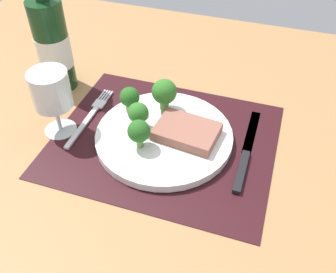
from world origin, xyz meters
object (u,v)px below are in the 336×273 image
object	(u,v)px
steak	(187,132)
wine_bottle	(53,45)
fork	(90,116)
plate	(164,136)
knife	(246,155)
wine_glass	(51,93)

from	to	relation	value
steak	wine_bottle	distance (cm)	34.64
fork	wine_bottle	distance (cm)	17.43
plate	wine_bottle	world-z (taller)	wine_bottle
plate	knife	size ratio (longest dim) A/B	1.14
steak	wine_bottle	world-z (taller)	wine_bottle
steak	fork	world-z (taller)	steak
knife	wine_bottle	bearing A→B (deg)	169.27
wine_bottle	wine_glass	world-z (taller)	wine_bottle
plate	wine_glass	world-z (taller)	wine_glass
steak	wine_bottle	size ratio (longest dim) A/B	0.41
wine_bottle	wine_glass	xyz separation A→B (cm)	(7.62, -13.69, -1.14)
steak	wine_glass	world-z (taller)	wine_glass
steak	fork	size ratio (longest dim) A/B	0.60
knife	fork	bearing A→B (deg)	179.95
knife	wine_bottle	distance (cm)	46.07
knife	wine_glass	bearing A→B (deg)	-171.99
fork	wine_bottle	xyz separation A→B (cm)	(-11.60, 8.66, 9.71)
fork	wine_bottle	bearing A→B (deg)	140.61
plate	fork	world-z (taller)	plate
wine_bottle	fork	bearing A→B (deg)	-36.75
steak	wine_glass	distance (cm)	26.04
fork	knife	bearing A→B (deg)	-4.21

